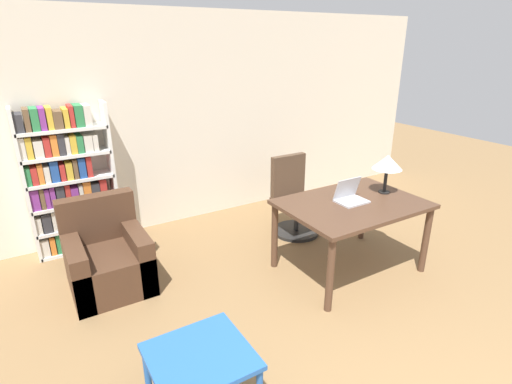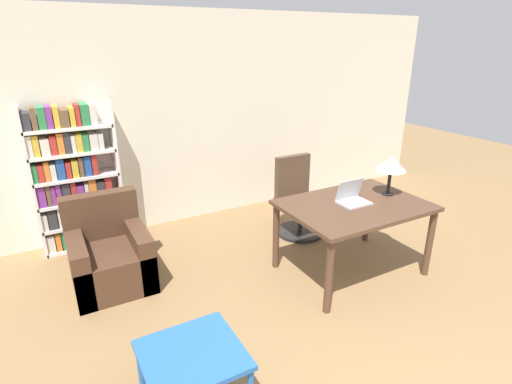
% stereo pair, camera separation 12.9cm
% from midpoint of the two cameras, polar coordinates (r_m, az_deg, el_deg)
% --- Properties ---
extents(wall_back, '(8.00, 0.06, 2.70)m').
position_cam_midpoint_polar(wall_back, '(5.34, -10.88, 9.93)').
color(wall_back, beige).
rests_on(wall_back, ground_plane).
extents(desk, '(1.43, 1.02, 0.78)m').
position_cam_midpoint_polar(desk, '(4.22, 12.68, -2.67)').
color(desk, '#4C3323').
rests_on(desk, ground_plane).
extents(laptop, '(0.31, 0.23, 0.24)m').
position_cam_midpoint_polar(laptop, '(4.18, 12.43, -0.63)').
color(laptop, '#B2B2B7').
rests_on(laptop, desk).
extents(table_lamp, '(0.32, 0.32, 0.42)m').
position_cam_midpoint_polar(table_lamp, '(4.43, 17.49, 3.99)').
color(table_lamp, black).
rests_on(table_lamp, desk).
extents(office_chair, '(0.59, 0.59, 0.98)m').
position_cam_midpoint_polar(office_chair, '(5.09, 4.71, -1.25)').
color(office_chair, black).
rests_on(office_chair, ground_plane).
extents(side_table_blue, '(0.63, 0.60, 0.47)m').
position_cam_midpoint_polar(side_table_blue, '(2.80, -9.35, -22.87)').
color(side_table_blue, '#2356A3').
rests_on(side_table_blue, ground_plane).
extents(armchair, '(0.74, 0.79, 0.88)m').
position_cam_midpoint_polar(armchair, '(4.30, -21.27, -9.04)').
color(armchair, '#472D1E').
rests_on(armchair, ground_plane).
extents(bookshelf, '(0.94, 0.28, 1.70)m').
position_cam_midpoint_polar(bookshelf, '(4.98, -26.10, 1.14)').
color(bookshelf, white).
rests_on(bookshelf, ground_plane).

